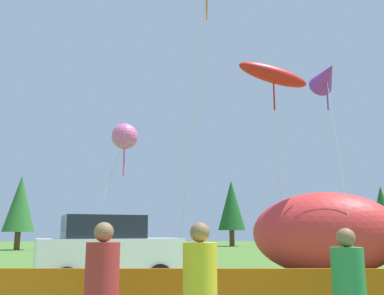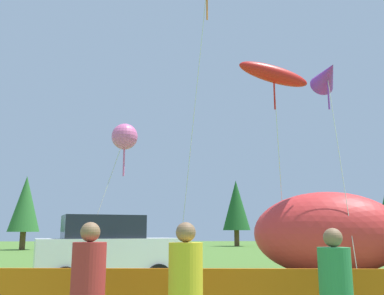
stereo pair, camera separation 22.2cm
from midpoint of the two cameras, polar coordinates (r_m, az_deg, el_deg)
parked_car at (r=12.66m, az=-10.76°, el=-13.46°), size 4.29×2.83×2.00m
inflatable_cat at (r=16.23m, az=21.23°, el=-11.06°), size 7.51×4.55×2.94m
spectator_in_grey_shirt at (r=4.83m, az=-12.41°, el=-18.62°), size 0.36×0.36×1.65m
kite_pink_octopus at (r=14.14m, az=-8.54°, el=1.39°), size 1.68×1.48×5.03m
kite_purple_delta at (r=16.75m, az=17.95°, el=9.09°), size 0.91×2.08×7.81m
kite_red_lizard at (r=15.83m, az=11.24°, el=9.47°), size 2.79×2.76×7.67m
horizon_tree_west at (r=46.36m, az=6.05°, el=-7.68°), size 2.91×2.91×6.95m
horizon_tree_northeast at (r=39.87m, az=-21.20°, el=-7.03°), size 2.64×2.64×6.29m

